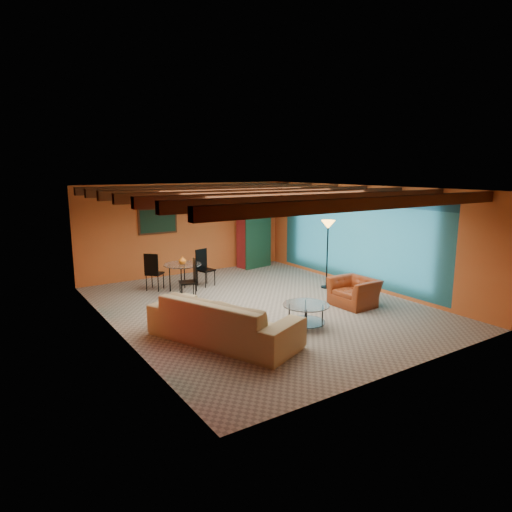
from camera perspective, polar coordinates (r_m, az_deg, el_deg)
room at (r=10.01m, az=0.28°, el=6.73°), size 6.52×8.01×2.71m
sofa at (r=8.27m, az=-4.15°, el=-8.05°), size 2.15×3.06×0.83m
armchair at (r=10.59m, az=12.43°, el=-4.52°), size 0.90×1.02×0.64m
coffee_table at (r=9.07m, az=6.37°, el=-7.53°), size 1.04×1.04×0.48m
dining_table at (r=11.61m, az=-9.32°, el=-2.10°), size 2.34×2.34×1.00m
armoire at (r=14.36m, az=-0.27°, el=2.26°), size 1.12×0.69×1.83m
floor_lamp at (r=11.90m, az=9.07°, el=0.23°), size 0.47×0.47×1.81m
ceiling_fan at (r=9.92m, az=0.64°, el=6.69°), size 1.50×1.50×0.44m
painting at (r=13.10m, az=-12.41°, el=4.39°), size 1.05×0.03×0.65m
potted_plant at (r=14.23m, az=-0.28°, el=6.87°), size 0.47×0.42×0.49m
vase at (r=11.49m, az=-9.41°, el=0.84°), size 0.21×0.21×0.21m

